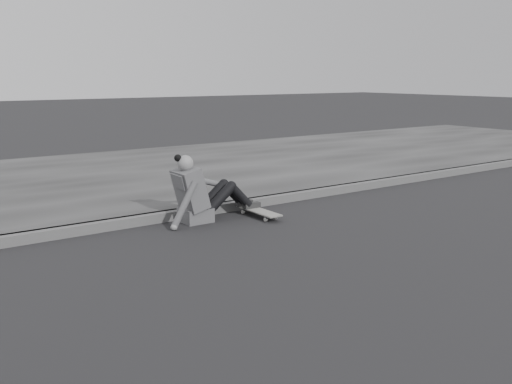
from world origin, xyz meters
TOP-DOWN VIEW (x-y plane):
  - ground at (0.00, 0.00)m, footprint 80.00×80.00m
  - curb at (0.00, 2.58)m, footprint 24.00×0.16m
  - sidewalk at (0.00, 5.60)m, footprint 24.00×6.00m
  - skateboard at (-0.62, 2.07)m, footprint 0.20×0.78m
  - seated_woman at (-1.35, 2.31)m, footprint 1.38×0.46m

SIDE VIEW (x-z plane):
  - ground at x=0.00m, z-range 0.00..0.00m
  - curb at x=0.00m, z-range 0.00..0.12m
  - sidewalk at x=0.00m, z-range 0.00..0.12m
  - skateboard at x=-0.62m, z-range 0.03..0.12m
  - seated_woman at x=-1.35m, z-range -0.08..0.80m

